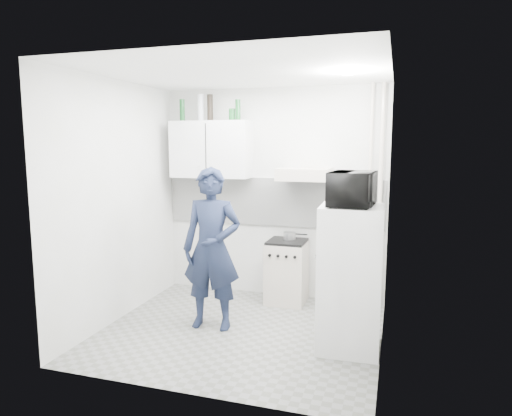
% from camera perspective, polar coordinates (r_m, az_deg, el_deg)
% --- Properties ---
extents(floor, '(2.80, 2.80, 0.00)m').
position_cam_1_polar(floor, '(4.89, -1.92, -15.12)').
color(floor, slate).
rests_on(floor, ground).
extents(ceiling, '(2.80, 2.80, 0.00)m').
position_cam_1_polar(ceiling, '(4.54, -2.09, 16.62)').
color(ceiling, white).
rests_on(ceiling, wall_back).
extents(wall_back, '(2.80, 0.00, 2.80)m').
position_cam_1_polar(wall_back, '(5.72, 2.12, 1.80)').
color(wall_back, silver).
rests_on(wall_back, floor).
extents(wall_left, '(0.00, 2.60, 2.60)m').
position_cam_1_polar(wall_left, '(5.16, -16.84, 0.78)').
color(wall_left, silver).
rests_on(wall_left, floor).
extents(wall_right, '(0.00, 2.60, 2.60)m').
position_cam_1_polar(wall_right, '(4.29, 15.96, -0.61)').
color(wall_right, silver).
rests_on(wall_right, floor).
extents(person, '(0.65, 0.46, 1.69)m').
position_cam_1_polar(person, '(4.76, -5.55, -5.08)').
color(person, '#161D34').
rests_on(person, floor).
extents(stove, '(0.46, 0.46, 0.74)m').
position_cam_1_polar(stove, '(5.60, 3.86, -8.04)').
color(stove, beige).
rests_on(stove, floor).
extents(fridge, '(0.58, 0.58, 1.36)m').
position_cam_1_polar(fridge, '(4.38, 11.66, -8.60)').
color(fridge, silver).
rests_on(fridge, floor).
extents(stove_top, '(0.44, 0.44, 0.03)m').
position_cam_1_polar(stove_top, '(5.51, 3.90, -4.20)').
color(stove_top, black).
rests_on(stove_top, stove).
extents(saucepan, '(0.15, 0.15, 0.09)m').
position_cam_1_polar(saucepan, '(5.57, 4.21, -3.47)').
color(saucepan, silver).
rests_on(saucepan, stove_top).
extents(microwave, '(0.58, 0.41, 0.31)m').
position_cam_1_polar(microwave, '(4.22, 11.98, 2.36)').
color(microwave, black).
rests_on(microwave, fridge).
extents(bottle_a, '(0.06, 0.06, 0.27)m').
position_cam_1_polar(bottle_a, '(5.94, -9.21, 11.95)').
color(bottle_a, '#144C1E').
rests_on(bottle_a, upper_cabinet).
extents(bottle_c, '(0.08, 0.08, 0.33)m').
position_cam_1_polar(bottle_c, '(5.83, -6.92, 12.32)').
color(bottle_c, '#B2B7BC').
rests_on(bottle_c, upper_cabinet).
extents(bottle_d, '(0.07, 0.07, 0.32)m').
position_cam_1_polar(bottle_d, '(5.79, -5.77, 12.36)').
color(bottle_d, black).
rests_on(bottle_d, upper_cabinet).
extents(canister_b, '(0.08, 0.08, 0.14)m').
position_cam_1_polar(canister_b, '(5.67, -3.02, 11.58)').
color(canister_b, '#144C1E').
rests_on(canister_b, upper_cabinet).
extents(bottle_e, '(0.06, 0.06, 0.25)m').
position_cam_1_polar(bottle_e, '(5.65, -2.28, 12.14)').
color(bottle_e, '#144C1E').
rests_on(bottle_e, upper_cabinet).
extents(upper_cabinet, '(1.00, 0.35, 0.70)m').
position_cam_1_polar(upper_cabinet, '(5.76, -5.59, 7.29)').
color(upper_cabinet, silver).
rests_on(upper_cabinet, wall_back).
extents(range_hood, '(0.60, 0.50, 0.14)m').
position_cam_1_polar(range_hood, '(5.35, 6.10, 4.23)').
color(range_hood, beige).
rests_on(range_hood, wall_back).
extents(backsplash, '(2.74, 0.03, 0.60)m').
position_cam_1_polar(backsplash, '(5.72, 2.07, 0.79)').
color(backsplash, white).
rests_on(backsplash, wall_back).
extents(pipe_a, '(0.05, 0.05, 2.60)m').
position_cam_1_polar(pipe_a, '(5.45, 15.21, 1.21)').
color(pipe_a, beige).
rests_on(pipe_a, floor).
extents(pipe_b, '(0.04, 0.04, 2.60)m').
position_cam_1_polar(pipe_b, '(5.45, 13.95, 1.26)').
color(pipe_b, beige).
rests_on(pipe_b, floor).
extents(ceiling_spot_fixture, '(0.10, 0.10, 0.02)m').
position_cam_1_polar(ceiling_spot_fixture, '(4.51, 11.39, 16.15)').
color(ceiling_spot_fixture, white).
rests_on(ceiling_spot_fixture, ceiling).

